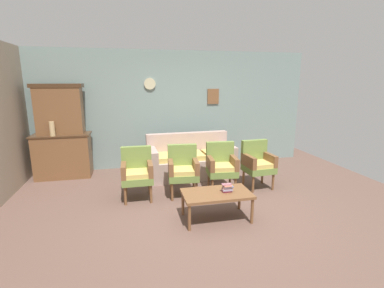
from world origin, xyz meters
name	(u,v)px	position (x,y,z in m)	size (l,w,h in m)	color
ground_plane	(204,211)	(0.00, 0.00, 0.00)	(7.68, 7.68, 0.00)	brown
wall_back_with_decor	(176,109)	(0.00, 2.63, 1.35)	(6.40, 0.09, 2.70)	gray
side_cabinet	(63,156)	(-2.49, 2.25, 0.47)	(1.16, 0.55, 0.93)	brown
cabinet_upper_hutch	(59,109)	(-2.49, 2.33, 1.45)	(0.99, 0.38, 1.03)	brown
vase_on_cabinet	(52,129)	(-2.61, 2.06, 1.08)	(0.10, 0.10, 0.30)	tan
floral_couch	(191,161)	(0.16, 1.73, 0.33)	(1.85, 0.88, 0.90)	tan
armchair_near_couch_end	(137,171)	(-1.00, 0.75, 0.50)	(0.52, 0.49, 0.90)	olive
armchair_near_cabinet	(183,168)	(-0.19, 0.73, 0.50)	(0.56, 0.54, 0.90)	olive
armchair_by_doorway	(221,165)	(0.54, 0.79, 0.50)	(0.57, 0.54, 0.90)	olive
armchair_row_middle	(258,162)	(1.27, 0.80, 0.50)	(0.56, 0.53, 0.90)	olive
coffee_table	(217,195)	(0.12, -0.27, 0.38)	(1.00, 0.56, 0.42)	brown
book_stack_on_table	(227,188)	(0.27, -0.28, 0.48)	(0.16, 0.13, 0.12)	#C54178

